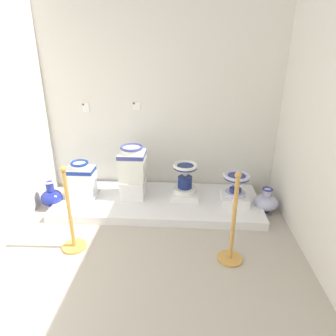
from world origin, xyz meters
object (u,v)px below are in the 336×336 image
at_px(plinth_block_pale_glazed, 83,194).
at_px(plinth_block_tall_cobalt, 234,199).
at_px(antique_toilet_central_ornate, 185,175).
at_px(plinth_block_central_ornate, 185,194).
at_px(stanchion_post_near_right, 232,236).
at_px(antique_toilet_slender_white, 132,162).
at_px(info_placard_second, 136,106).
at_px(decorative_vase_companion, 52,197).
at_px(stanchion_post_near_left, 71,226).
at_px(plinth_block_slender_white, 134,187).
at_px(decorative_vase_corner, 266,202).
at_px(antique_toilet_pale_glazed, 81,178).
at_px(info_placard_first, 86,107).
at_px(antique_toilet_tall_cobalt, 236,182).

bearing_deg(plinth_block_pale_glazed, plinth_block_tall_cobalt, -1.62).
relative_size(antique_toilet_central_ornate, plinth_block_tall_cobalt, 1.12).
distance_m(plinth_block_central_ornate, stanchion_post_near_right, 1.24).
height_order(antique_toilet_slender_white, info_placard_second, info_placard_second).
height_order(decorative_vase_companion, stanchion_post_near_left, stanchion_post_near_left).
relative_size(plinth_block_slender_white, stanchion_post_near_right, 0.40).
xyz_separation_m(antique_toilet_slender_white, plinth_block_central_ornate, (0.70, 0.00, -0.45)).
xyz_separation_m(antique_toilet_central_ornate, decorative_vase_corner, (1.06, -0.14, -0.29)).
bearing_deg(plinth_block_slender_white, plinth_block_tall_cobalt, -5.39).
bearing_deg(antique_toilet_central_ornate, plinth_block_slender_white, -179.62).
bearing_deg(antique_toilet_slender_white, plinth_block_slender_white, 180.00).
height_order(antique_toilet_slender_white, stanchion_post_near_left, stanchion_post_near_left).
distance_m(antique_toilet_pale_glazed, stanchion_post_near_right, 2.15).
relative_size(antique_toilet_slender_white, antique_toilet_central_ornate, 1.14).
height_order(plinth_block_tall_cobalt, stanchion_post_near_right, stanchion_post_near_right).
height_order(plinth_block_pale_glazed, decorative_vase_corner, decorative_vase_corner).
distance_m(decorative_vase_corner, stanchion_post_near_right, 1.16).
height_order(plinth_block_central_ornate, stanchion_post_near_left, stanchion_post_near_left).
distance_m(info_placard_first, stanchion_post_near_left, 1.78).
bearing_deg(antique_toilet_central_ornate, decorative_vase_companion, -172.99).
relative_size(antique_toilet_central_ornate, decorative_vase_corner, 1.21).
relative_size(plinth_block_pale_glazed, antique_toilet_slender_white, 0.85).
xyz_separation_m(plinth_block_pale_glazed, antique_toilet_central_ornate, (1.39, 0.07, 0.30)).
bearing_deg(stanchion_post_near_right, decorative_vase_companion, 157.85).
xyz_separation_m(plinth_block_slender_white, info_placard_second, (0.01, 0.45, 1.02)).
relative_size(plinth_block_pale_glazed, plinth_block_slender_white, 1.02).
xyz_separation_m(plinth_block_pale_glazed, antique_toilet_tall_cobalt, (2.05, -0.06, 0.28)).
bearing_deg(plinth_block_central_ornate, plinth_block_pale_glazed, -176.93).
bearing_deg(decorative_vase_companion, decorative_vase_corner, 1.53).
distance_m(plinth_block_pale_glazed, plinth_block_central_ornate, 1.39).
relative_size(plinth_block_pale_glazed, antique_toilet_central_ornate, 0.97).
xyz_separation_m(plinth_block_tall_cobalt, decorative_vase_corner, (0.40, -0.01, -0.03)).
relative_size(info_placard_second, decorative_vase_companion, 0.29).
xyz_separation_m(antique_toilet_slender_white, stanchion_post_near_left, (-0.47, -1.04, -0.32)).
height_order(plinth_block_pale_glazed, info_placard_first, info_placard_first).
bearing_deg(plinth_block_tall_cobalt, plinth_block_pale_glazed, 178.38).
distance_m(antique_toilet_pale_glazed, antique_toilet_central_ornate, 1.40).
distance_m(plinth_block_slender_white, antique_toilet_central_ornate, 0.73).
height_order(plinth_block_pale_glazed, decorative_vase_companion, decorative_vase_companion).
bearing_deg(info_placard_first, plinth_block_central_ornate, -17.56).
height_order(info_placard_first, stanchion_post_near_right, info_placard_first).
bearing_deg(antique_toilet_slender_white, plinth_block_tall_cobalt, -5.39).
xyz_separation_m(plinth_block_pale_glazed, plinth_block_tall_cobalt, (2.05, -0.06, 0.04)).
relative_size(plinth_block_pale_glazed, info_placard_first, 2.99).
distance_m(plinth_block_pale_glazed, plinth_block_tall_cobalt, 2.05).
bearing_deg(antique_toilet_slender_white, stanchion_post_near_right, -43.78).
relative_size(plinth_block_tall_cobalt, antique_toilet_tall_cobalt, 1.05).
distance_m(info_placard_first, decorative_vase_corner, 2.76).
distance_m(plinth_block_pale_glazed, decorative_vase_companion, 0.41).
xyz_separation_m(antique_toilet_pale_glazed, plinth_block_tall_cobalt, (2.05, -0.06, -0.22)).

